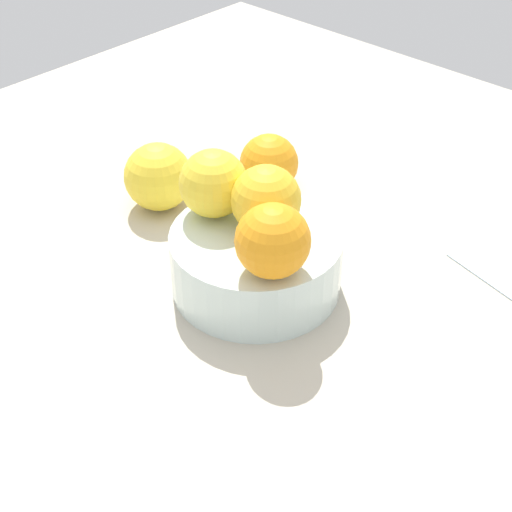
{
  "coord_description": "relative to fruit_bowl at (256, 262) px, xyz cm",
  "views": [
    {
      "loc": [
        -37.52,
        40.2,
        45.99
      ],
      "look_at": [
        0.0,
        0.0,
        3.56
      ],
      "focal_mm": 53.3,
      "sensor_mm": 36.0,
      "label": 1
    }
  ],
  "objects": [
    {
      "name": "ground_plane",
      "position": [
        0.0,
        0.0,
        -3.84
      ],
      "size": [
        110.0,
        110.0,
        2.0
      ],
      "primitive_type": "cube",
      "color": "#BCB29E"
    },
    {
      "name": "fruit_bowl",
      "position": [
        0.0,
        0.0,
        0.0
      ],
      "size": [
        15.77,
        15.77,
        5.93
      ],
      "color": "silver",
      "rests_on": "ground_plane"
    },
    {
      "name": "orange_in_bowl_0",
      "position": [
        -4.53,
        2.85,
        6.27
      ],
      "size": [
        6.36,
        6.36,
        6.36
      ],
      "primitive_type": "sphere",
      "color": "orange",
      "rests_on": "fruit_bowl"
    },
    {
      "name": "orange_in_bowl_1",
      "position": [
        -0.11,
        -1.28,
        6.25
      ],
      "size": [
        6.31,
        6.31,
        6.31
      ],
      "primitive_type": "sphere",
      "color": "yellow",
      "rests_on": "fruit_bowl"
    },
    {
      "name": "orange_in_bowl_2",
      "position": [
        5.3,
        0.36,
        6.27
      ],
      "size": [
        6.35,
        6.35,
        6.35
      ],
      "primitive_type": "sphere",
      "color": "yellow",
      "rests_on": "fruit_bowl"
    },
    {
      "name": "orange_loose_0",
      "position": [
        10.6,
        -13.44,
        0.4
      ],
      "size": [
        6.48,
        6.48,
        6.48
      ],
      "primitive_type": "sphere",
      "color": "orange",
      "rests_on": "ground_plane"
    },
    {
      "name": "orange_loose_1",
      "position": [
        16.86,
        -2.91,
        0.8
      ],
      "size": [
        7.27,
        7.27,
        7.27
      ],
      "primitive_type": "sphere",
      "color": "yellow",
      "rests_on": "ground_plane"
    }
  ]
}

